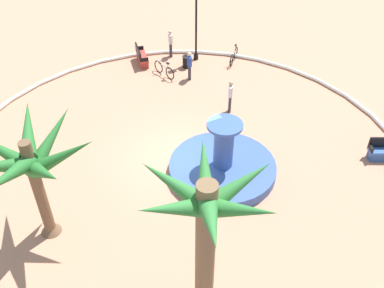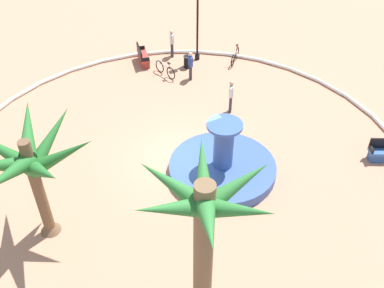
% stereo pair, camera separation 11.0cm
% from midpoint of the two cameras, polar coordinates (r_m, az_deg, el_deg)
% --- Properties ---
extents(ground_plane, '(80.00, 80.00, 0.00)m').
position_cam_midpoint_polar(ground_plane, '(18.71, -1.82, -1.86)').
color(ground_plane, tan).
extents(plaza_curb, '(19.79, 19.79, 0.20)m').
position_cam_midpoint_polar(plaza_curb, '(18.64, -1.82, -1.63)').
color(plaza_curb, silver).
rests_on(plaza_curb, ground).
extents(fountain, '(4.41, 4.41, 2.50)m').
position_cam_midpoint_polar(fountain, '(17.83, 3.86, -2.92)').
color(fountain, '#38569E').
rests_on(fountain, ground).
extents(palm_tree_near_fountain, '(4.40, 4.61, 4.37)m').
position_cam_midpoint_polar(palm_tree_near_fountain, '(14.42, -20.91, -2.27)').
color(palm_tree_near_fountain, brown).
rests_on(palm_tree_near_fountain, ground).
extents(palm_tree_by_curb, '(3.79, 3.66, 5.37)m').
position_cam_midpoint_polar(palm_tree_by_curb, '(11.20, 1.58, -10.51)').
color(palm_tree_by_curb, brown).
rests_on(palm_tree_by_curb, ground).
extents(bench_east, '(0.87, 1.67, 1.00)m').
position_cam_midpoint_polar(bench_east, '(25.73, -6.76, 11.21)').
color(bench_east, '#B73D33').
rests_on(bench_east, ground).
extents(lamppost, '(0.32, 0.32, 4.55)m').
position_cam_midpoint_polar(lamppost, '(25.03, 0.43, 16.51)').
color(lamppost, black).
rests_on(lamppost, ground).
extents(trash_bin, '(0.46, 0.46, 0.73)m').
position_cam_midpoint_polar(trash_bin, '(25.11, -0.91, 10.85)').
color(trash_bin, black).
rests_on(trash_bin, ground).
extents(bicycle_red_frame, '(1.32, 1.20, 0.94)m').
position_cam_midpoint_polar(bicycle_red_frame, '(25.79, 5.41, 11.48)').
color(bicycle_red_frame, black).
rests_on(bicycle_red_frame, ground).
extents(bicycle_by_lamppost, '(0.52, 1.70, 0.94)m').
position_cam_midpoint_polar(bicycle_by_lamppost, '(24.33, -3.82, 9.76)').
color(bicycle_by_lamppost, black).
rests_on(bicycle_by_lamppost, ground).
extents(person_cyclist_helmet, '(0.30, 0.51, 1.61)m').
position_cam_midpoint_polar(person_cyclist_helmet, '(23.71, -0.47, 10.46)').
color(person_cyclist_helmet, '#33333D').
rests_on(person_cyclist_helmet, ground).
extents(person_cyclist_photo, '(0.28, 0.51, 1.65)m').
position_cam_midpoint_polar(person_cyclist_photo, '(26.10, -2.97, 13.28)').
color(person_cyclist_photo, '#33333D').
rests_on(person_cyclist_photo, ground).
extents(person_pedestrian_stroll, '(0.36, 0.44, 1.71)m').
position_cam_midpoint_polar(person_pedestrian_stroll, '(21.06, 4.94, 6.48)').
color(person_pedestrian_stroll, '#33333D').
rests_on(person_pedestrian_stroll, ground).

